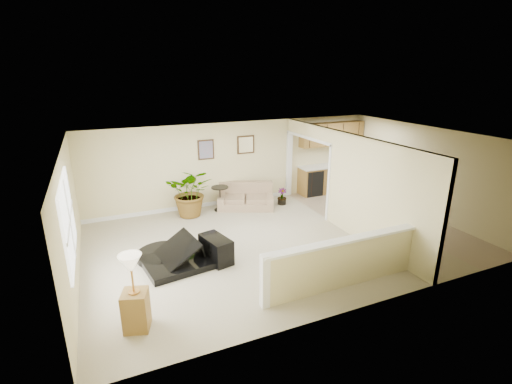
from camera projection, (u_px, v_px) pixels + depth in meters
name	position (u px, v px, depth m)	size (l,w,h in m)	color
floor	(281.00, 239.00, 9.08)	(9.00, 9.00, 0.00)	#B0A988
back_wall	(236.00, 163.00, 11.30)	(9.00, 0.04, 2.50)	beige
front_wall	(366.00, 243.00, 6.08)	(9.00, 0.04, 2.50)	beige
left_wall	(70.00, 221.00, 6.97)	(0.04, 6.00, 2.50)	beige
right_wall	(424.00, 171.00, 10.40)	(0.04, 6.00, 2.50)	beige
ceiling	(283.00, 138.00, 8.30)	(9.00, 6.00, 0.04)	silver
kitchen_vinyl	(382.00, 220.00, 10.28)	(2.70, 6.00, 0.01)	gray
interior_partition	(339.00, 181.00, 9.60)	(0.18, 5.99, 2.50)	beige
pony_half_wall	(341.00, 262.00, 6.94)	(3.42, 0.22, 1.00)	beige
left_window	(68.00, 220.00, 6.48)	(0.05, 2.15, 1.45)	white
wall_art_left	(206.00, 150.00, 10.75)	(0.48, 0.04, 0.58)	#362413
wall_mirror	(246.00, 145.00, 11.21)	(0.55, 0.04, 0.55)	#362413
kitchen_cabinets	(329.00, 167.00, 12.40)	(2.36, 0.65, 2.33)	olive
piano	(173.00, 241.00, 7.80)	(1.70, 1.74, 1.27)	black
piano_bench	(216.00, 249.00, 7.99)	(0.42, 0.82, 0.55)	black
loveseat	(245.00, 196.00, 11.15)	(1.98, 1.53, 0.94)	#94785E
accent_table	(220.00, 195.00, 10.83)	(0.50, 0.50, 0.72)	black
palm_plant	(191.00, 192.00, 10.37)	(1.61, 1.53, 1.41)	black
small_plant	(282.00, 198.00, 11.40)	(0.37, 0.37, 0.51)	black
lamp_stand	(135.00, 298.00, 5.80)	(0.49, 0.49, 1.31)	olive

